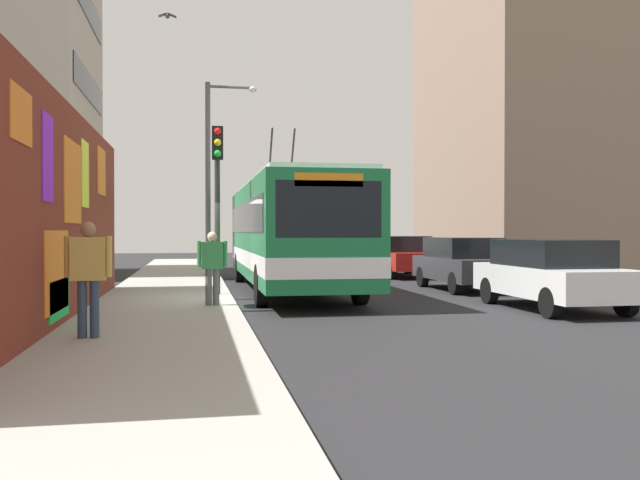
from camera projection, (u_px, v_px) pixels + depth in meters
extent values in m
plane|color=#232326|center=(233.00, 303.00, 16.94)|extent=(80.00, 80.00, 0.00)
cube|color=#9E9B93|center=(166.00, 301.00, 16.65)|extent=(48.00, 3.20, 0.15)
cube|color=maroon|center=(61.00, 215.00, 12.68)|extent=(14.61, 0.30, 4.14)
cube|color=#8C19D8|center=(48.00, 158.00, 10.81)|extent=(0.81, 0.02, 1.38)
cube|color=green|center=(59.00, 299.00, 11.72)|extent=(1.69, 0.02, 0.68)
cube|color=orange|center=(73.00, 182.00, 13.05)|extent=(1.83, 0.02, 1.56)
cube|color=orange|center=(101.00, 172.00, 17.07)|extent=(1.42, 0.02, 1.16)
cube|color=yellow|center=(85.00, 174.00, 14.52)|extent=(0.93, 0.02, 1.40)
cube|color=orange|center=(57.00, 271.00, 11.52)|extent=(2.00, 0.02, 1.36)
cube|color=orange|center=(21.00, 115.00, 9.18)|extent=(1.16, 0.02, 0.73)
cube|color=black|center=(89.00, 166.00, 27.97)|extent=(7.42, 0.04, 1.10)
cube|color=black|center=(89.00, 87.00, 27.92)|extent=(7.42, 0.04, 1.10)
cube|color=black|center=(89.00, 8.00, 27.88)|extent=(7.42, 0.04, 1.10)
cube|color=gray|center=(539.00, 98.00, 36.48)|extent=(12.44, 9.72, 17.67)
cube|color=black|center=(622.00, 183.00, 37.42)|extent=(10.57, 0.04, 1.10)
cube|color=black|center=(622.00, 124.00, 37.37)|extent=(10.57, 0.04, 1.10)
cube|color=black|center=(622.00, 64.00, 37.33)|extent=(10.57, 0.04, 1.10)
cube|color=black|center=(623.00, 5.00, 37.29)|extent=(10.57, 0.04, 1.10)
cube|color=#19723F|center=(289.00, 231.00, 20.30)|extent=(12.39, 2.62, 2.63)
cube|color=silver|center=(289.00, 185.00, 20.28)|extent=(11.89, 2.41, 0.12)
cube|color=white|center=(289.00, 257.00, 20.31)|extent=(12.41, 2.64, 0.44)
cube|color=black|center=(329.00, 209.00, 14.22)|extent=(0.04, 2.23, 1.18)
cube|color=black|center=(289.00, 218.00, 20.29)|extent=(11.40, 2.65, 0.84)
cube|color=orange|center=(329.00, 180.00, 14.22)|extent=(0.06, 1.44, 0.28)
cylinder|color=black|center=(292.00, 162.00, 22.16)|extent=(1.43, 0.06, 2.00)
cylinder|color=black|center=(270.00, 162.00, 22.03)|extent=(1.43, 0.06, 2.00)
cylinder|color=black|center=(360.00, 284.00, 16.63)|extent=(1.00, 0.28, 1.00)
cylinder|color=black|center=(261.00, 285.00, 16.20)|extent=(1.00, 0.28, 1.00)
cylinder|color=black|center=(307.00, 267.00, 24.43)|extent=(1.00, 0.28, 1.00)
cylinder|color=black|center=(240.00, 268.00, 24.00)|extent=(1.00, 0.28, 1.00)
cube|color=white|center=(552.00, 281.00, 15.55)|extent=(4.46, 1.89, 0.66)
cube|color=black|center=(550.00, 253.00, 15.63)|extent=(2.67, 1.70, 0.60)
cylinder|color=black|center=(626.00, 301.00, 14.26)|extent=(0.64, 0.22, 0.64)
cylinder|color=black|center=(551.00, 303.00, 13.96)|extent=(0.64, 0.22, 0.64)
cylinder|color=black|center=(553.00, 289.00, 17.16)|extent=(0.64, 0.22, 0.64)
cylinder|color=black|center=(489.00, 291.00, 16.85)|extent=(0.64, 0.22, 0.64)
cube|color=#38383D|center=(463.00, 268.00, 20.71)|extent=(4.24, 1.78, 0.66)
cube|color=black|center=(462.00, 247.00, 20.79)|extent=(2.54, 1.60, 0.60)
cylinder|color=black|center=(508.00, 283.00, 19.48)|extent=(0.64, 0.22, 0.64)
cylinder|color=black|center=(455.00, 283.00, 19.20)|extent=(0.64, 0.22, 0.64)
cylinder|color=black|center=(470.00, 276.00, 22.23)|extent=(0.64, 0.22, 0.64)
cylinder|color=black|center=(423.00, 277.00, 21.95)|extent=(0.64, 0.22, 0.64)
cube|color=#B21E19|center=(401.00, 260.00, 26.98)|extent=(4.84, 1.82, 0.66)
cube|color=black|center=(400.00, 244.00, 27.07)|extent=(2.90, 1.63, 0.60)
cylinder|color=black|center=(434.00, 270.00, 25.56)|extent=(0.64, 0.22, 0.64)
cylinder|color=black|center=(392.00, 271.00, 25.27)|extent=(0.64, 0.22, 0.64)
cylinder|color=black|center=(408.00, 266.00, 28.70)|extent=(0.64, 0.22, 0.64)
cylinder|color=black|center=(370.00, 266.00, 28.41)|extent=(0.64, 0.22, 0.64)
cube|color=black|center=(364.00, 255.00, 32.72)|extent=(4.63, 1.89, 0.66)
cube|color=black|center=(364.00, 241.00, 32.81)|extent=(2.78, 1.70, 0.60)
cylinder|color=black|center=(391.00, 263.00, 31.38)|extent=(0.64, 0.22, 0.64)
cylinder|color=black|center=(354.00, 263.00, 31.08)|extent=(0.64, 0.22, 0.64)
cylinder|color=black|center=(373.00, 260.00, 34.38)|extent=(0.64, 0.22, 0.64)
cylinder|color=black|center=(340.00, 260.00, 34.08)|extent=(0.64, 0.22, 0.64)
cylinder|color=#595960|center=(216.00, 287.00, 15.11)|extent=(0.14, 0.14, 0.79)
cylinder|color=#595960|center=(209.00, 287.00, 15.08)|extent=(0.14, 0.14, 0.79)
cube|color=#338C4C|center=(212.00, 255.00, 15.09)|extent=(0.22, 0.46, 0.60)
cylinder|color=#338C4C|center=(225.00, 254.00, 15.14)|extent=(0.09, 0.09, 0.57)
cylinder|color=#338C4C|center=(199.00, 254.00, 15.04)|extent=(0.09, 0.09, 0.57)
sphere|color=beige|center=(212.00, 237.00, 15.08)|extent=(0.22, 0.22, 0.22)
cylinder|color=#2D3F59|center=(94.00, 309.00, 10.49)|extent=(0.14, 0.14, 0.87)
cylinder|color=#2D3F59|center=(82.00, 309.00, 10.46)|extent=(0.14, 0.14, 0.87)
cube|color=gold|center=(88.00, 259.00, 10.46)|extent=(0.22, 0.51, 0.66)
cylinder|color=gold|center=(109.00, 256.00, 10.52)|extent=(0.09, 0.09, 0.62)
cylinder|color=gold|center=(67.00, 257.00, 10.41)|extent=(0.09, 0.09, 0.62)
sphere|color=#936B4C|center=(88.00, 229.00, 10.46)|extent=(0.24, 0.24, 0.24)
cylinder|color=#2D382D|center=(217.00, 210.00, 17.72)|extent=(0.14, 0.14, 4.30)
cube|color=black|center=(217.00, 143.00, 17.48)|extent=(0.20, 0.28, 0.84)
sphere|color=red|center=(218.00, 131.00, 17.37)|extent=(0.18, 0.18, 0.18)
sphere|color=yellow|center=(218.00, 142.00, 17.37)|extent=(0.18, 0.18, 0.18)
sphere|color=green|center=(218.00, 154.00, 17.38)|extent=(0.18, 0.18, 0.18)
cylinder|color=#4C4C51|center=(208.00, 179.00, 24.69)|extent=(0.18, 0.18, 6.95)
cylinder|color=#4C4C51|center=(230.00, 87.00, 24.79)|extent=(0.10, 1.61, 0.10)
ellipsoid|color=silver|center=(253.00, 89.00, 24.94)|extent=(0.44, 0.28, 0.20)
ellipsoid|color=#47474C|center=(167.00, 16.00, 21.44)|extent=(0.32, 0.14, 0.12)
cube|color=#47474C|center=(172.00, 15.00, 21.46)|extent=(0.20, 0.27, 0.11)
cube|color=#47474C|center=(163.00, 15.00, 21.41)|extent=(0.20, 0.27, 0.11)
cylinder|color=black|center=(261.00, 306.00, 16.26)|extent=(1.04, 1.04, 0.00)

